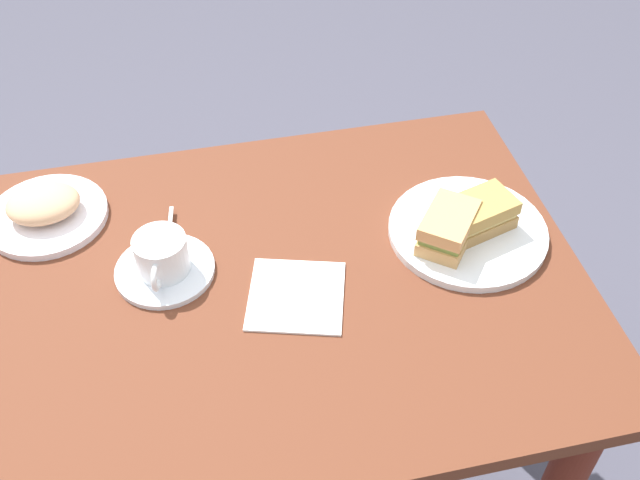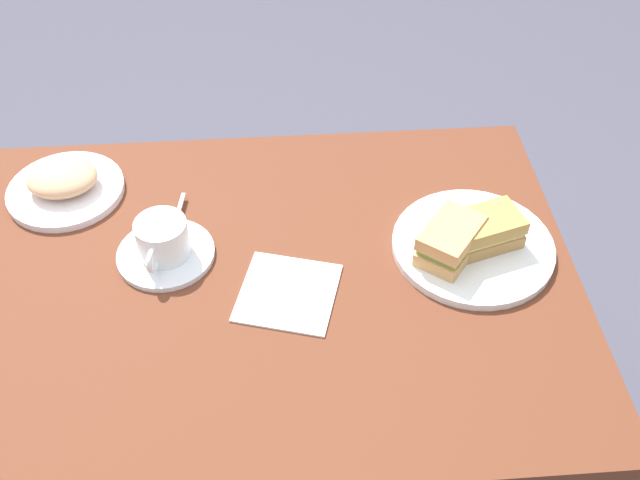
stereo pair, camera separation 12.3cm
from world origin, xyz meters
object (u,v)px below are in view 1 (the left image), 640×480
object	(u,v)px
sandwich_back	(448,228)
spoon	(168,233)
napkin	(296,296)
dining_table	(189,347)
coffee_cup	(161,254)
side_plate	(47,216)
sandwich_plate	(468,231)
sandwich_front	(478,214)
coffee_saucer	(165,270)

from	to	relation	value
sandwich_back	spoon	distance (m)	0.47
napkin	dining_table	bearing A→B (deg)	168.56
sandwich_back	coffee_cup	distance (m)	0.47
coffee_cup	side_plate	distance (m)	0.26
coffee_cup	napkin	distance (m)	0.23
sandwich_plate	sandwich_front	xyz separation A→B (m)	(0.01, 0.00, 0.04)
sandwich_front	sandwich_plate	bearing A→B (deg)	-175.17
side_plate	dining_table	bearing A→B (deg)	-47.99
dining_table	sandwich_front	world-z (taller)	sandwich_front
sandwich_front	coffee_cup	bearing A→B (deg)	177.99
sandwich_plate	sandwich_back	distance (m)	0.06
napkin	side_plate	bearing A→B (deg)	145.47
dining_table	coffee_saucer	bearing A→B (deg)	105.93
dining_table	sandwich_plate	distance (m)	0.52
sandwich_front	sandwich_back	distance (m)	0.07
spoon	coffee_saucer	bearing A→B (deg)	-98.15
sandwich_back	coffee_saucer	size ratio (longest dim) A/B	0.83
spoon	side_plate	xyz separation A→B (m)	(-0.20, 0.10, -0.01)
dining_table	sandwich_plate	size ratio (longest dim) A/B	4.84
sandwich_back	spoon	bearing A→B (deg)	165.38
sandwich_front	sandwich_back	bearing A→B (deg)	-160.63
side_plate	sandwich_front	bearing A→B (deg)	-14.96
dining_table	sandwich_front	xyz separation A→B (m)	(0.51, 0.04, 0.17)
sandwich_front	spoon	world-z (taller)	sandwich_front
sandwich_back	coffee_cup	xyz separation A→B (m)	(-0.47, 0.04, 0.00)
dining_table	side_plate	world-z (taller)	side_plate
sandwich_plate	spoon	size ratio (longest dim) A/B	2.75
coffee_saucer	napkin	distance (m)	0.22
dining_table	side_plate	size ratio (longest dim) A/B	6.29
spoon	napkin	bearing A→B (deg)	-42.77
spoon	dining_table	bearing A→B (deg)	-87.43
sandwich_front	sandwich_back	world-z (taller)	sandwich_back
sandwich_front	napkin	bearing A→B (deg)	-166.83
sandwich_back	coffee_saucer	xyz separation A→B (m)	(-0.47, 0.04, -0.04)
sandwich_plate	coffee_cup	world-z (taller)	coffee_cup
sandwich_back	sandwich_plate	bearing A→B (deg)	23.29
napkin	coffee_cup	bearing A→B (deg)	154.46
coffee_saucer	coffee_cup	world-z (taller)	coffee_cup
spoon	napkin	world-z (taller)	spoon
sandwich_front	coffee_cup	size ratio (longest dim) A/B	1.18
coffee_saucer	sandwich_back	bearing A→B (deg)	-5.12
sandwich_back	napkin	size ratio (longest dim) A/B	0.90
sandwich_plate	sandwich_front	size ratio (longest dim) A/B	2.01
sandwich_plate	sandwich_back	bearing A→B (deg)	-156.71
dining_table	napkin	size ratio (longest dim) A/B	8.77
sandwich_plate	dining_table	bearing A→B (deg)	-175.53
dining_table	sandwich_back	bearing A→B (deg)	2.35
sandwich_back	side_plate	xyz separation A→B (m)	(-0.66, 0.21, -0.04)
sandwich_plate	napkin	world-z (taller)	sandwich_plate
coffee_cup	sandwich_plate	bearing A→B (deg)	-2.20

